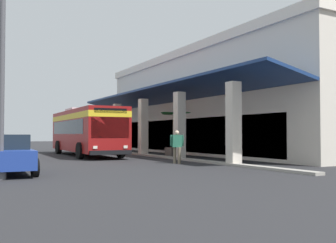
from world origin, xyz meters
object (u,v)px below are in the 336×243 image
at_px(potted_palm, 174,146).
at_px(lot_light_pole, 2,56).
at_px(transit_bus, 86,129).
at_px(pedestrian, 177,145).
at_px(parked_sedan_blue, 5,154).

height_order(potted_palm, lot_light_pole, lot_light_pole).
xyz_separation_m(transit_bus, potted_palm, (4.44, 4.56, -1.14)).
bearing_deg(pedestrian, parked_sedan_blue, -80.27).
bearing_deg(parked_sedan_blue, lot_light_pole, -9.09).
relative_size(parked_sedan_blue, lot_light_pole, 0.59).
relative_size(transit_bus, potted_palm, 3.76).
distance_m(parked_sedan_blue, potted_palm, 12.57).
height_order(parked_sedan_blue, potted_palm, potted_palm).
height_order(transit_bus, lot_light_pole, lot_light_pole).
bearing_deg(transit_bus, potted_palm, 45.77).
xyz_separation_m(pedestrian, lot_light_pole, (3.32, -8.50, 3.12)).
height_order(transit_bus, parked_sedan_blue, transit_bus).
xyz_separation_m(transit_bus, pedestrian, (9.44, 1.93, -0.92)).
bearing_deg(parked_sedan_blue, pedestrian, 99.73).
relative_size(transit_bus, lot_light_pole, 1.49).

